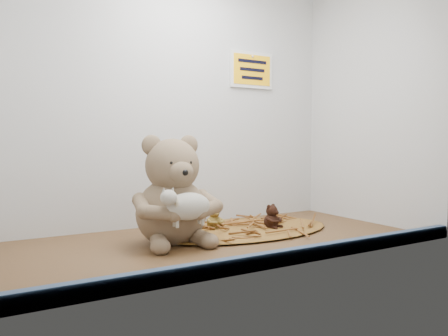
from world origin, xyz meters
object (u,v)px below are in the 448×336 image
main_teddy (172,189)px  mini_teddy_tan (214,217)px  mini_teddy_brown (271,215)px  toy_lamb (188,206)px

main_teddy → mini_teddy_tan: (17.79, 7.96, -10.36)cm
mini_teddy_tan → mini_teddy_brown: 18.32cm
toy_lamb → mini_teddy_tan: size_ratio=2.18×
main_teddy → mini_teddy_brown: size_ratio=3.96×
mini_teddy_tan → main_teddy: bearing=-158.7°
main_teddy → mini_teddy_brown: main_teddy is taller
toy_lamb → mini_teddy_tan: 26.80cm
mini_teddy_brown → mini_teddy_tan: bearing=130.4°
mini_teddy_tan → mini_teddy_brown: mini_teddy_brown is taller
main_teddy → toy_lamb: 11.36cm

